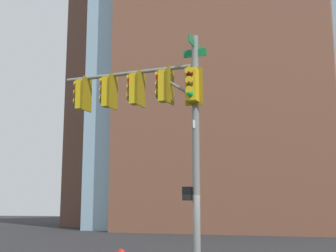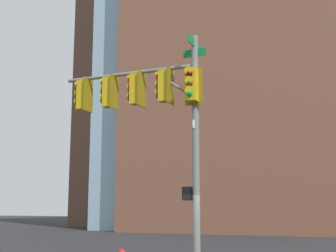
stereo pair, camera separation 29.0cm
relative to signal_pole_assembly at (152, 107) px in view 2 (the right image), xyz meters
name	(u,v)px [view 2 (the right image)]	position (x,y,z in m)	size (l,w,h in m)	color
signal_pole_assembly	(152,107)	(0.00, 0.00, 0.00)	(1.21, 5.00, 7.42)	slate
building_brick_nearside	(254,66)	(37.67, 5.60, 12.94)	(26.78, 20.05, 36.38)	brown
building_brick_midblock	(160,102)	(41.75, 19.27, 10.79)	(18.14, 15.28, 32.08)	brown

